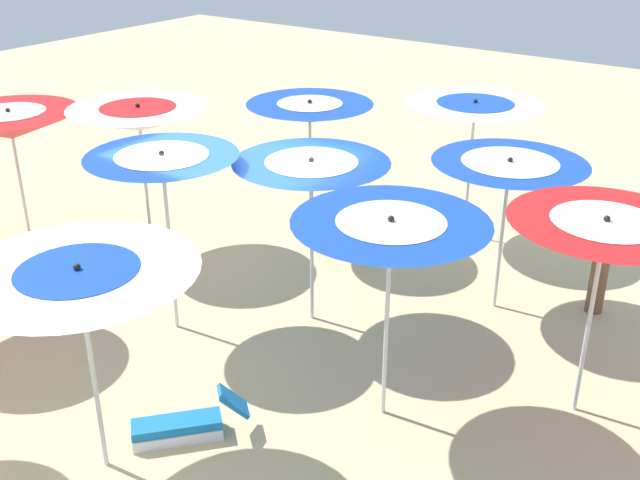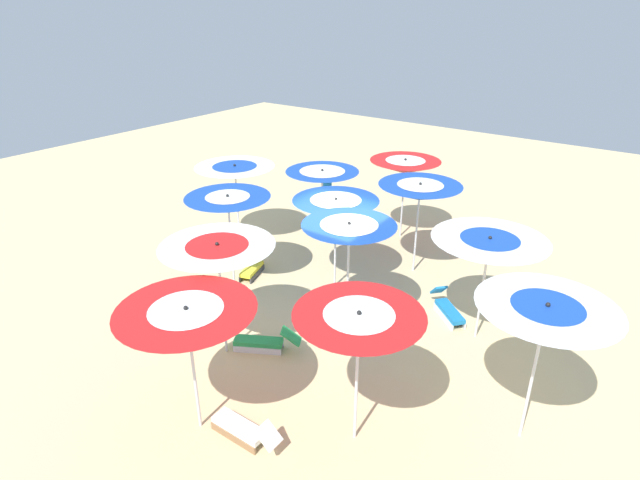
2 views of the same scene
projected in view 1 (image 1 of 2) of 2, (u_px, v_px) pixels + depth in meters
The scene contains 15 objects.
ground at pixel (247, 315), 10.77m from camera, with size 38.44×38.44×0.04m, color beige.
beach_umbrella_1 at pixel (80, 286), 7.08m from camera, with size 2.27×2.27×2.35m.
beach_umbrella_2 at pixel (390, 238), 7.84m from camera, with size 2.07×2.07×2.45m.
beach_umbrella_3 at pixel (604, 237), 7.89m from camera, with size 2.02×2.02×2.43m.
beach_umbrella_5 at pixel (163, 169), 9.48m from camera, with size 1.92×1.92×2.52m.
beach_umbrella_6 at pixel (311, 174), 9.76m from camera, with size 2.03×2.03×2.36m.
beach_umbrella_7 at pixel (509, 174), 10.11m from camera, with size 2.07×2.07×2.24m.
beach_umbrella_8 at pixel (10, 125), 11.89m from camera, with size 2.15×2.15×2.35m.
beach_umbrella_9 at pixel (139, 118), 11.75m from camera, with size 2.16×2.16×2.45m.
beach_umbrella_10 at pixel (310, 113), 11.98m from camera, with size 2.00×2.00×2.44m.
beach_umbrella_11 at pixel (475, 112), 12.25m from camera, with size 2.23×2.23×2.38m.
lounger_0 at pixel (145, 258), 11.94m from camera, with size 1.34×0.94×0.54m.
lounger_1 at pixel (185, 423), 8.29m from camera, with size 1.16×1.07×0.55m.
lounger_2 at pixel (351, 240), 12.49m from camera, with size 0.70×1.29×0.55m.
beachgoer_0 at pixel (604, 249), 10.42m from camera, with size 0.30×0.30×1.84m.
Camera 1 is at (6.97, 6.24, 5.51)m, focal length 42.94 mm.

